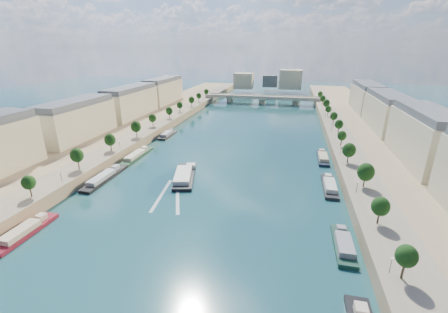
% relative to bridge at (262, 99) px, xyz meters
% --- Properties ---
extents(ground, '(700.00, 700.00, 0.00)m').
position_rel_bridge_xyz_m(ground, '(0.00, -138.45, -5.08)').
color(ground, '#0C3337').
rests_on(ground, ground).
extents(quay_left, '(44.00, 520.00, 5.00)m').
position_rel_bridge_xyz_m(quay_left, '(-72.00, -138.45, -2.58)').
color(quay_left, '#9E8460').
rests_on(quay_left, ground).
extents(quay_right, '(44.00, 520.00, 5.00)m').
position_rel_bridge_xyz_m(quay_right, '(72.00, -138.45, -2.58)').
color(quay_right, '#9E8460').
rests_on(quay_right, ground).
extents(pave_left, '(14.00, 520.00, 0.10)m').
position_rel_bridge_xyz_m(pave_left, '(-57.00, -138.45, -0.03)').
color(pave_left, gray).
rests_on(pave_left, quay_left).
extents(pave_right, '(14.00, 520.00, 0.10)m').
position_rel_bridge_xyz_m(pave_right, '(57.00, -138.45, -0.03)').
color(pave_right, gray).
rests_on(pave_right, quay_right).
extents(trees_left, '(4.80, 268.80, 8.26)m').
position_rel_bridge_xyz_m(trees_left, '(-55.00, -136.45, 5.39)').
color(trees_left, '#382B1E').
rests_on(trees_left, ground).
extents(trees_right, '(4.80, 268.80, 8.26)m').
position_rel_bridge_xyz_m(trees_right, '(55.00, -128.45, 5.39)').
color(trees_right, '#382B1E').
rests_on(trees_right, ground).
extents(lamps_left, '(0.36, 200.36, 4.28)m').
position_rel_bridge_xyz_m(lamps_left, '(-52.50, -148.45, 2.70)').
color(lamps_left, black).
rests_on(lamps_left, ground).
extents(lamps_right, '(0.36, 200.36, 4.28)m').
position_rel_bridge_xyz_m(lamps_right, '(52.50, -133.45, 2.70)').
color(lamps_right, black).
rests_on(lamps_right, ground).
extents(buildings_left, '(16.00, 226.00, 23.20)m').
position_rel_bridge_xyz_m(buildings_left, '(-85.00, -126.45, 11.37)').
color(buildings_left, '#C1B794').
rests_on(buildings_left, ground).
extents(buildings_right, '(16.00, 226.00, 23.20)m').
position_rel_bridge_xyz_m(buildings_right, '(85.00, -126.45, 11.37)').
color(buildings_right, '#C1B794').
rests_on(buildings_right, ground).
extents(skyline, '(79.00, 42.00, 22.00)m').
position_rel_bridge_xyz_m(skyline, '(3.19, 81.07, 9.57)').
color(skyline, '#C1B794').
rests_on(skyline, ground).
extents(bridge, '(112.00, 12.00, 8.15)m').
position_rel_bridge_xyz_m(bridge, '(0.00, 0.00, 0.00)').
color(bridge, '#C1B79E').
rests_on(bridge, ground).
extents(tour_barge, '(14.18, 28.13, 3.73)m').
position_rel_bridge_xyz_m(tour_barge, '(-13.46, -184.07, -4.08)').
color(tour_barge, black).
rests_on(tour_barge, ground).
extents(wake, '(13.93, 25.94, 0.04)m').
position_rel_bridge_xyz_m(wake, '(-13.46, -200.69, -5.06)').
color(wake, silver).
rests_on(wake, ground).
extents(moored_barges_left, '(5.00, 155.59, 3.60)m').
position_rel_bridge_xyz_m(moored_barges_left, '(-45.50, -197.46, -4.24)').
color(moored_barges_left, '#1C223D').
rests_on(moored_barges_left, ground).
extents(moored_barges_right, '(5.00, 123.64, 3.60)m').
position_rel_bridge_xyz_m(moored_barges_right, '(45.50, -199.14, -4.24)').
color(moored_barges_right, black).
rests_on(moored_barges_right, ground).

